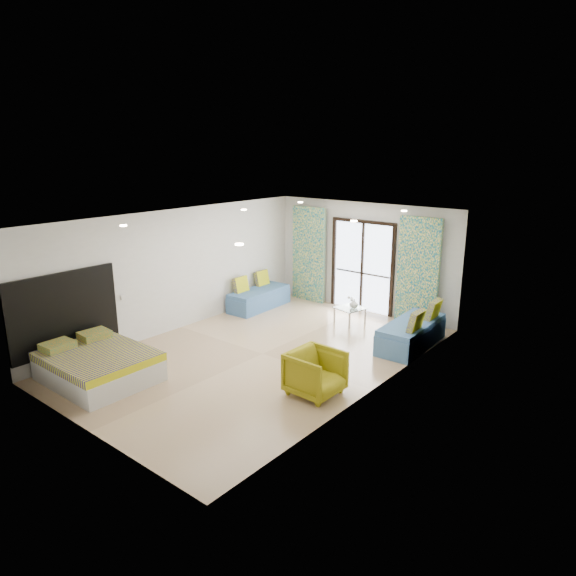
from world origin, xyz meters
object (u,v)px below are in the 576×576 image
Objects in this scene: coffee_table at (350,309)px; daybed_right at (412,333)px; armchair at (316,371)px; bed at (98,365)px; daybed_left at (259,298)px.

daybed_right is at bearing -13.08° from coffee_table.
daybed_right reaches higher than armchair.
bed is 0.97× the size of daybed_right.
armchair is at bearing -97.79° from daybed_right.
daybed_right is (4.23, 0.04, 0.02)m from daybed_left.
daybed_right is at bearing 54.02° from bed.
daybed_left is (-0.64, 4.91, -0.00)m from bed.
coffee_table reaches higher than bed.
armchair is at bearing -38.99° from daybed_left.
armchair is (3.30, 1.97, 0.14)m from bed.
coffee_table is (1.82, 5.36, 0.07)m from bed.
daybed_right is (3.59, 4.95, 0.02)m from bed.
daybed_right is 2.99m from armchair.
daybed_left is 2.50m from coffee_table.
coffee_table is at bearing 24.91° from armchair.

